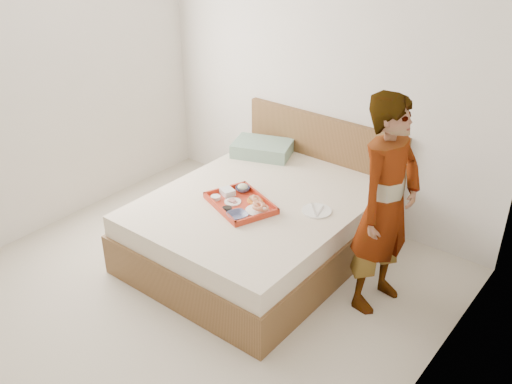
{
  "coord_description": "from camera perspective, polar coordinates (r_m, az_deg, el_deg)",
  "views": [
    {
      "loc": [
        2.56,
        -2.19,
        2.79
      ],
      "look_at": [
        0.12,
        0.9,
        0.65
      ],
      "focal_mm": 39.79,
      "sensor_mm": 36.0,
      "label": 1
    }
  ],
  "objects": [
    {
      "name": "wall_right",
      "position": [
        2.77,
        15.25,
        -5.16
      ],
      "size": [
        0.01,
        4.0,
        2.6
      ],
      "primitive_type": "cube",
      "color": "silver",
      "rests_on": "ground"
    },
    {
      "name": "navy_bowl_big",
      "position": [
        4.34,
        -1.89,
        -2.39
      ],
      "size": [
        0.2,
        0.2,
        0.04
      ],
      "primitive_type": "imported",
      "rotation": [
        0.0,
        0.0,
        -0.37
      ],
      "color": "#161D40",
      "rests_on": "tray"
    },
    {
      "name": "headboard",
      "position": [
        5.38,
        6.67,
        2.8
      ],
      "size": [
        1.65,
        0.06,
        0.95
      ],
      "primitive_type": "cube",
      "color": "brown",
      "rests_on": "ground"
    },
    {
      "name": "cheese_round",
      "position": [
        4.6,
        -4.09,
        -0.56
      ],
      "size": [
        0.1,
        0.1,
        0.03
      ],
      "primitive_type": "cylinder",
      "rotation": [
        0.0,
        0.0,
        -0.37
      ],
      "color": "white",
      "rests_on": "tray"
    },
    {
      "name": "bread_plate",
      "position": [
        4.57,
        -0.09,
        -0.88
      ],
      "size": [
        0.17,
        0.17,
        0.01
      ],
      "primitive_type": "cylinder",
      "rotation": [
        0.0,
        0.0,
        -0.37
      ],
      "color": "orange",
      "rests_on": "tray"
    },
    {
      "name": "bed",
      "position": [
        4.77,
        0.27,
        -3.44
      ],
      "size": [
        1.65,
        2.0,
        0.53
      ],
      "primitive_type": "cube",
      "color": "brown",
      "rests_on": "ground"
    },
    {
      "name": "wall_back",
      "position": [
        5.13,
        6.74,
        11.44
      ],
      "size": [
        3.5,
        0.01,
        2.6
      ],
      "primitive_type": "cube",
      "color": "silver",
      "rests_on": "ground"
    },
    {
      "name": "prawn_plate",
      "position": [
        4.43,
        0.13,
        -1.86
      ],
      "size": [
        0.24,
        0.24,
        0.01
      ],
      "primitive_type": "cylinder",
      "rotation": [
        0.0,
        0.0,
        -0.37
      ],
      "color": "white",
      "rests_on": "tray"
    },
    {
      "name": "sauce_dish",
      "position": [
        4.43,
        -2.92,
        -1.76
      ],
      "size": [
        0.1,
        0.1,
        0.03
      ],
      "primitive_type": "cylinder",
      "rotation": [
        0.0,
        0.0,
        -0.37
      ],
      "color": "black",
      "rests_on": "tray"
    },
    {
      "name": "tray",
      "position": [
        4.53,
        -1.58,
        -1.11
      ],
      "size": [
        0.65,
        0.57,
        0.05
      ],
      "primitive_type": "cube",
      "rotation": [
        0.0,
        0.0,
        -0.37
      ],
      "color": "#B83218",
      "rests_on": "bed"
    },
    {
      "name": "person",
      "position": [
        4.06,
        12.94,
        -1.35
      ],
      "size": [
        0.47,
        0.64,
        1.64
      ],
      "primitive_type": "imported",
      "rotation": [
        0.0,
        0.0,
        1.44
      ],
      "color": "beige",
      "rests_on": "ground"
    },
    {
      "name": "meat_plate",
      "position": [
        4.55,
        -2.35,
        -0.99
      ],
      "size": [
        0.17,
        0.17,
        0.01
      ],
      "primitive_type": "cylinder",
      "rotation": [
        0.0,
        0.0,
        -0.37
      ],
      "color": "white",
      "rests_on": "tray"
    },
    {
      "name": "wall_left",
      "position": [
        5.06,
        -23.88,
        8.93
      ],
      "size": [
        0.01,
        4.0,
        2.6
      ],
      "primitive_type": "cube",
      "color": "silver",
      "rests_on": "ground"
    },
    {
      "name": "salad_bowl",
      "position": [
        4.71,
        -1.35,
        0.32
      ],
      "size": [
        0.16,
        0.16,
        0.04
      ],
      "primitive_type": "imported",
      "rotation": [
        0.0,
        0.0,
        -0.37
      ],
      "color": "#161D40",
      "rests_on": "tray"
    },
    {
      "name": "pillow",
      "position": [
        5.38,
        0.64,
        4.4
      ],
      "size": [
        0.63,
        0.53,
        0.13
      ],
      "primitive_type": "cube",
      "rotation": [
        0.0,
        0.0,
        0.36
      ],
      "color": "gray",
      "rests_on": "bed"
    },
    {
      "name": "plastic_tub",
      "position": [
        4.66,
        -2.9,
        0.02
      ],
      "size": [
        0.14,
        0.13,
        0.05
      ],
      "primitive_type": "cube",
      "rotation": [
        0.0,
        0.0,
        -0.37
      ],
      "color": "silver",
      "rests_on": "tray"
    },
    {
      "name": "dinner_plate",
      "position": [
        4.48,
        6.13,
        -1.89
      ],
      "size": [
        0.31,
        0.31,
        0.01
      ],
      "primitive_type": "cylinder",
      "rotation": [
        0.0,
        0.0,
        0.42
      ],
      "color": "white",
      "rests_on": "bed"
    },
    {
      "name": "ground",
      "position": [
        4.37,
        -8.7,
        -11.53
      ],
      "size": [
        3.5,
        4.0,
        0.01
      ],
      "primitive_type": "cube",
      "color": "#BCB59F",
      "rests_on": "ground"
    }
  ]
}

